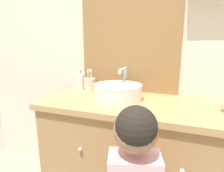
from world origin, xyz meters
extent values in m
cube|color=beige|center=(0.00, 0.63, 1.25)|extent=(3.20, 0.06, 2.50)
cube|color=olive|center=(-0.13, 0.59, 1.41)|extent=(0.75, 0.02, 1.17)
cube|color=#B2C1CC|center=(-0.13, 0.58, 1.41)|extent=(0.69, 0.01, 1.11)
cube|color=#A37A4C|center=(0.00, 0.33, 0.40)|extent=(1.17, 0.51, 0.80)
cube|color=tan|center=(0.00, 0.33, 0.82)|extent=(1.21, 0.55, 0.03)
sphere|color=silver|center=(-0.27, 0.06, 0.60)|extent=(0.02, 0.02, 0.02)
sphere|color=silver|center=(0.27, 0.06, 0.60)|extent=(0.02, 0.02, 0.02)
cylinder|color=silver|center=(-0.13, 0.34, 0.89)|extent=(0.32, 0.32, 0.10)
cylinder|color=silver|center=(-0.13, 0.34, 0.94)|extent=(0.26, 0.26, 0.01)
cylinder|color=silver|center=(-0.13, 0.52, 0.93)|extent=(0.02, 0.02, 0.19)
cylinder|color=silver|center=(-0.13, 0.45, 1.03)|extent=(0.02, 0.14, 0.02)
cylinder|color=silver|center=(-0.13, 0.38, 1.01)|extent=(0.02, 0.02, 0.02)
sphere|color=white|center=(-0.05, 0.52, 0.88)|extent=(0.06, 0.06, 0.06)
cylinder|color=beige|center=(-0.41, 0.49, 0.89)|extent=(0.09, 0.09, 0.10)
cylinder|color=white|center=(-0.40, 0.49, 0.93)|extent=(0.01, 0.01, 0.16)
cube|color=white|center=(-0.40, 0.49, 1.00)|extent=(0.01, 0.02, 0.02)
cylinder|color=#E5CC4C|center=(-0.43, 0.51, 0.93)|extent=(0.01, 0.01, 0.16)
cube|color=white|center=(-0.43, 0.51, 1.00)|extent=(0.01, 0.02, 0.02)
cylinder|color=pink|center=(-0.42, 0.48, 0.93)|extent=(0.01, 0.01, 0.15)
cube|color=white|center=(-0.42, 0.48, 1.00)|extent=(0.01, 0.02, 0.02)
cylinder|color=white|center=(-0.51, 0.51, 0.90)|extent=(0.05, 0.05, 0.12)
cylinder|color=silver|center=(-0.51, 0.51, 0.97)|extent=(0.01, 0.01, 0.02)
cube|color=silver|center=(-0.51, 0.50, 0.99)|extent=(0.02, 0.03, 0.02)
sphere|color=#997051|center=(0.09, -0.15, 0.88)|extent=(0.16, 0.16, 0.16)
sphere|color=black|center=(0.09, -0.16, 0.90)|extent=(0.15, 0.15, 0.15)
cylinder|color=beige|center=(0.10, 0.07, 0.70)|extent=(0.13, 0.30, 0.04)
cylinder|color=#E5CC4C|center=(0.06, 0.21, 0.74)|extent=(0.02, 0.05, 0.12)
camera|label=1|loc=(0.20, -0.72, 1.17)|focal=28.00mm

